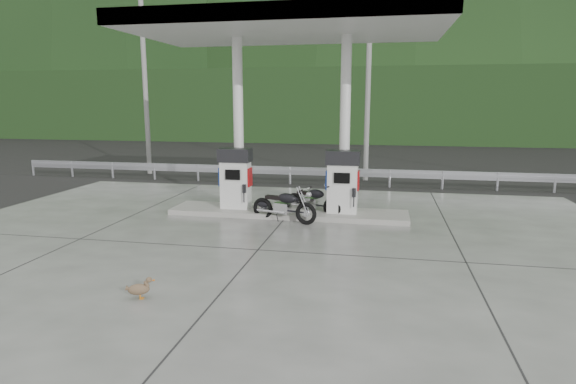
% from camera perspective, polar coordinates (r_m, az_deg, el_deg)
% --- Properties ---
extents(ground, '(160.00, 160.00, 0.00)m').
position_cam_1_polar(ground, '(11.94, -2.36, -5.54)').
color(ground, black).
rests_on(ground, ground).
extents(forecourt_apron, '(18.00, 14.00, 0.02)m').
position_cam_1_polar(forecourt_apron, '(11.93, -2.36, -5.50)').
color(forecourt_apron, slate).
rests_on(forecourt_apron, ground).
extents(pump_island, '(7.00, 1.40, 0.15)m').
position_cam_1_polar(pump_island, '(14.28, -0.01, -2.44)').
color(pump_island, gray).
rests_on(pump_island, forecourt_apron).
extents(gas_pump_left, '(0.95, 0.55, 1.80)m').
position_cam_1_polar(gas_pump_left, '(14.48, -6.23, 1.62)').
color(gas_pump_left, silver).
rests_on(gas_pump_left, pump_island).
extents(gas_pump_right, '(0.95, 0.55, 1.80)m').
position_cam_1_polar(gas_pump_right, '(13.87, 6.49, 1.21)').
color(gas_pump_right, silver).
rests_on(gas_pump_right, pump_island).
extents(canopy_column_left, '(0.30, 0.30, 5.00)m').
position_cam_1_polar(canopy_column_left, '(14.70, -5.89, 8.03)').
color(canopy_column_left, white).
rests_on(canopy_column_left, pump_island).
extents(canopy_column_right, '(0.30, 0.30, 5.00)m').
position_cam_1_polar(canopy_column_right, '(14.10, 6.76, 7.91)').
color(canopy_column_right, white).
rests_on(canopy_column_right, pump_island).
extents(canopy_roof, '(8.50, 5.00, 0.40)m').
position_cam_1_polar(canopy_roof, '(14.05, -0.01, 19.01)').
color(canopy_roof, white).
rests_on(canopy_roof, canopy_column_left).
extents(guardrail, '(26.00, 0.16, 1.42)m').
position_cam_1_polar(guardrail, '(19.51, 3.14, 2.92)').
color(guardrail, '#A7A8AF').
rests_on(guardrail, ground).
extents(road, '(60.00, 7.00, 0.01)m').
position_cam_1_polar(road, '(23.04, 4.36, 2.33)').
color(road, black).
rests_on(road, ground).
extents(utility_pole_a, '(0.22, 0.22, 8.00)m').
position_cam_1_polar(utility_pole_a, '(23.26, -16.56, 11.88)').
color(utility_pole_a, gray).
rests_on(utility_pole_a, ground).
extents(utility_pole_b, '(0.22, 0.22, 8.00)m').
position_cam_1_polar(utility_pole_b, '(20.66, 9.47, 12.38)').
color(utility_pole_b, gray).
rests_on(utility_pole_b, ground).
extents(tree_band, '(80.00, 6.00, 6.00)m').
position_cam_1_polar(tree_band, '(41.23, 7.57, 10.11)').
color(tree_band, black).
rests_on(tree_band, ground).
extents(forested_hills, '(100.00, 40.00, 140.00)m').
position_cam_1_polar(forested_hills, '(71.27, 9.12, 7.84)').
color(forested_hills, black).
rests_on(forested_hills, ground).
extents(motorcycle_left, '(1.95, 1.11, 0.88)m').
position_cam_1_polar(motorcycle_left, '(13.41, -0.49, -1.69)').
color(motorcycle_left, black).
rests_on(motorcycle_left, forecourt_apron).
extents(motorcycle_right, '(1.85, 1.24, 0.84)m').
position_cam_1_polar(motorcycle_right, '(14.25, 3.01, -1.05)').
color(motorcycle_right, black).
rests_on(motorcycle_right, forecourt_apron).
extents(duck, '(0.46, 0.28, 0.32)m').
position_cam_1_polar(duck, '(8.73, -17.27, -10.99)').
color(duck, brown).
rests_on(duck, forecourt_apron).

